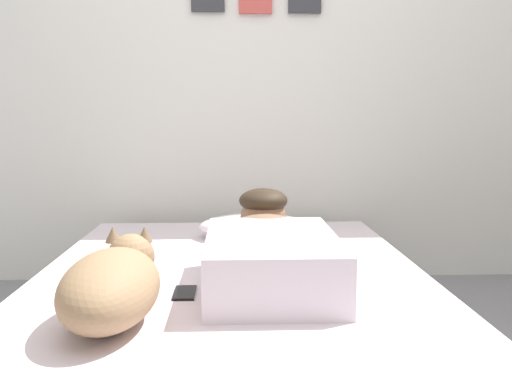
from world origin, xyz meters
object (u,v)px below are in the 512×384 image
person_lying (268,248)px  pillow (255,226)px  coffee_cup (294,242)px  dog (113,284)px  bed (233,315)px  cell_phone (185,293)px

person_lying → pillow: bearing=91.8°
pillow → coffee_cup: (0.15, -0.26, -0.02)m
dog → bed: bearing=57.6°
pillow → person_lying: (0.02, -0.66, 0.05)m
dog → coffee_cup: 1.00m
dog → cell_phone: (0.17, 0.22, -0.10)m
cell_phone → coffee_cup: bearing=54.9°
pillow → dog: (-0.43, -1.07, 0.05)m
coffee_cup → cell_phone: bearing=-125.1°
pillow → coffee_cup: bearing=-59.5°
pillow → dog: dog is taller
pillow → dog: size_ratio=0.90×
dog → coffee_cup: bearing=54.0°
bed → pillow: pillow is taller
pillow → cell_phone: bearing=-106.8°
dog → coffee_cup: dog is taller
bed → coffee_cup: 0.44m
bed → pillow: (0.10, 0.55, 0.23)m
person_lying → coffee_cup: size_ratio=7.36×
bed → person_lying: 0.33m
bed → cell_phone: cell_phone is taller
person_lying → cell_phone: bearing=-146.4°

